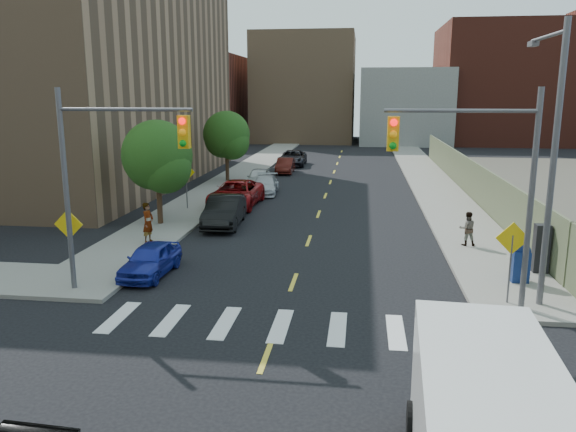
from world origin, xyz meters
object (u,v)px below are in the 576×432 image
(mailbox, at_px, (520,263))
(pedestrian_east, at_px, (467,229))
(parked_car_red, at_px, (236,194))
(parked_car_white, at_px, (259,178))
(payphone, at_px, (541,248))
(parked_car_blue, at_px, (151,260))
(parked_car_silver, at_px, (265,185))
(parked_car_maroon, at_px, (285,166))
(pedestrian_west, at_px, (148,223))
(parked_car_black, at_px, (225,211))
(parked_car_grey, at_px, (293,158))

(mailbox, height_order, pedestrian_east, pedestrian_east)
(pedestrian_east, bearing_deg, parked_car_red, -35.75)
(parked_car_red, distance_m, parked_car_white, 7.31)
(parked_car_white, height_order, payphone, payphone)
(parked_car_blue, relative_size, mailbox, 2.51)
(parked_car_white, bearing_deg, parked_car_blue, -94.96)
(parked_car_blue, distance_m, parked_car_silver, 18.13)
(parked_car_white, relative_size, parked_car_maroon, 1.04)
(parked_car_blue, xyz_separation_m, pedestrian_west, (-1.68, 4.13, 0.45))
(parked_car_red, distance_m, pedestrian_west, 9.53)
(parked_car_black, height_order, payphone, payphone)
(pedestrian_west, bearing_deg, parked_car_maroon, 3.30)
(mailbox, relative_size, pedestrian_east, 0.95)
(parked_car_white, distance_m, parked_car_grey, 13.08)
(mailbox, relative_size, pedestrian_west, 0.79)
(parked_car_black, distance_m, pedestrian_west, 4.91)
(parked_car_blue, xyz_separation_m, parked_car_white, (0.40, 20.76, 0.08))
(parked_car_blue, relative_size, parked_car_red, 0.64)
(mailbox, bearing_deg, parked_car_maroon, 111.79)
(parked_car_grey, relative_size, pedestrian_east, 3.42)
(parked_car_silver, height_order, payphone, payphone)
(parked_car_white, relative_size, payphone, 2.23)
(parked_car_white, bearing_deg, parked_car_grey, 82.18)
(parked_car_blue, bearing_deg, pedestrian_east, 25.40)
(parked_car_black, xyz_separation_m, parked_car_red, (-0.54, 5.10, 0.00))
(parked_car_silver, distance_m, parked_car_grey, 15.73)
(parked_car_maroon, relative_size, mailbox, 2.73)
(mailbox, bearing_deg, parked_car_blue, -179.57)
(parked_car_maroon, bearing_deg, parked_car_red, -95.28)
(parked_car_red, bearing_deg, parked_car_blue, -89.86)
(pedestrian_west, xyz_separation_m, pedestrian_east, (14.31, 1.33, -0.15))
(parked_car_white, xyz_separation_m, parked_car_maroon, (0.90, 7.76, -0.05))
(parked_car_blue, distance_m, parked_car_maroon, 28.54)
(parked_car_red, relative_size, parked_car_silver, 1.33)
(payphone, bearing_deg, pedestrian_east, 119.73)
(parked_car_white, height_order, parked_car_maroon, parked_car_white)
(parked_car_black, xyz_separation_m, pedestrian_east, (11.79, -2.88, 0.12))
(parked_car_blue, xyz_separation_m, parked_car_grey, (1.30, 33.81, 0.11))
(parked_car_grey, relative_size, payphone, 2.83)
(parked_car_white, relative_size, pedestrian_east, 2.69)
(pedestrian_west, bearing_deg, parked_car_black, -20.62)
(mailbox, xyz_separation_m, pedestrian_west, (-15.31, 3.55, 0.21))
(mailbox, bearing_deg, parked_car_white, 121.23)
(parked_car_red, relative_size, parked_car_grey, 1.09)
(pedestrian_east, bearing_deg, pedestrian_west, 2.49)
(parked_car_red, distance_m, parked_car_maroon, 15.10)
(parked_car_red, xyz_separation_m, mailbox, (13.33, -12.86, 0.06))
(parked_car_black, distance_m, parked_car_grey, 25.47)
(parked_car_blue, xyz_separation_m, parked_car_maroon, (1.30, 28.51, 0.03))
(parked_car_blue, height_order, parked_car_black, parked_car_black)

